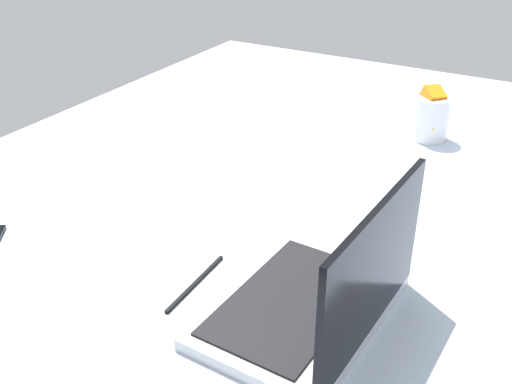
# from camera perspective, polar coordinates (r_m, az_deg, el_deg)

# --- Properties ---
(bed_mattress) EXTENTS (1.80, 1.40, 0.18)m
(bed_mattress) POSITION_cam_1_polar(r_m,az_deg,el_deg) (1.46, 2.44, -0.68)
(bed_mattress) COLOR silver
(bed_mattress) RESTS_ON ground
(laptop) EXTENTS (0.34, 0.24, 0.23)m
(laptop) POSITION_cam_1_polar(r_m,az_deg,el_deg) (0.93, 5.89, -9.91)
(laptop) COLOR #B7BABC
(laptop) RESTS_ON bed_mattress
(snack_cup) EXTENTS (0.09, 0.09, 0.14)m
(snack_cup) POSITION_cam_1_polar(r_m,az_deg,el_deg) (1.59, 16.05, 6.81)
(snack_cup) COLOR silver
(snack_cup) RESTS_ON bed_mattress
(charger_cable) EXTENTS (0.17, 0.01, 0.01)m
(charger_cable) POSITION_cam_1_polar(r_m,az_deg,el_deg) (1.03, -5.67, -8.48)
(charger_cable) COLOR black
(charger_cable) RESTS_ON bed_mattress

